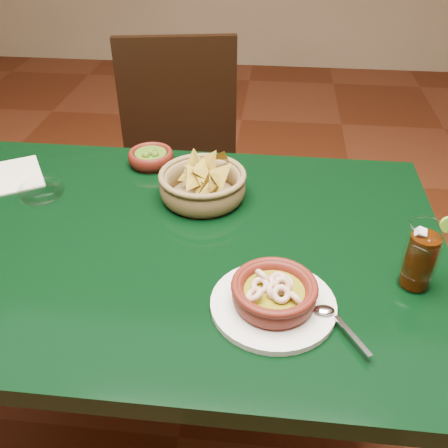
# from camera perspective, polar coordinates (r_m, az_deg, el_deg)

# --- Properties ---
(ground) EXTENTS (7.00, 7.00, 0.00)m
(ground) POSITION_cam_1_polar(r_m,az_deg,el_deg) (1.63, -5.25, -23.11)
(ground) COLOR #471C0C
(ground) RESTS_ON ground
(dining_table) EXTENTS (1.20, 0.80, 0.75)m
(dining_table) POSITION_cam_1_polar(r_m,az_deg,el_deg) (1.13, -7.01, -5.54)
(dining_table) COLOR black
(dining_table) RESTS_ON ground
(dining_chair) EXTENTS (0.50, 0.50, 0.94)m
(dining_chair) POSITION_cam_1_polar(r_m,az_deg,el_deg) (1.79, -5.01, 6.37)
(dining_chair) COLOR black
(dining_chair) RESTS_ON ground
(shrimp_plate) EXTENTS (0.27, 0.22, 0.07)m
(shrimp_plate) POSITION_cam_1_polar(r_m,az_deg,el_deg) (0.88, 5.74, -8.11)
(shrimp_plate) COLOR silver
(shrimp_plate) RESTS_ON dining_table
(chip_basket) EXTENTS (0.24, 0.24, 0.15)m
(chip_basket) POSITION_cam_1_polar(r_m,az_deg,el_deg) (1.17, -2.44, 4.52)
(chip_basket) COLOR olive
(chip_basket) RESTS_ON dining_table
(guacamole_ramekin) EXTENTS (0.14, 0.14, 0.05)m
(guacamole_ramekin) POSITION_cam_1_polar(r_m,az_deg,el_deg) (1.33, -8.35, 7.61)
(guacamole_ramekin) COLOR #45120B
(guacamole_ramekin) RESTS_ON dining_table
(cola_drink) EXTENTS (0.13, 0.13, 0.15)m
(cola_drink) POSITION_cam_1_polar(r_m,az_deg,el_deg) (0.97, 21.59, -3.50)
(cola_drink) COLOR white
(cola_drink) RESTS_ON dining_table
(glass_ashtray) EXTENTS (0.12, 0.12, 0.03)m
(glass_ashtray) POSITION_cam_1_polar(r_m,az_deg,el_deg) (1.26, -20.18, 3.58)
(glass_ashtray) COLOR white
(glass_ashtray) RESTS_ON dining_table
(paper_menu) EXTENTS (0.20, 0.22, 0.00)m
(paper_menu) POSITION_cam_1_polar(r_m,az_deg,el_deg) (1.38, -22.89, 5.14)
(paper_menu) COLOR beige
(paper_menu) RESTS_ON dining_table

